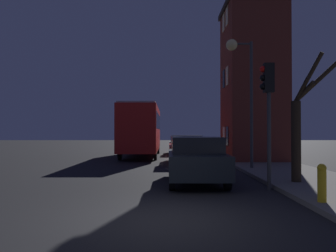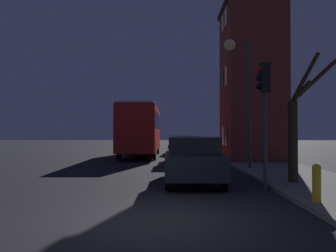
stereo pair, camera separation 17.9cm
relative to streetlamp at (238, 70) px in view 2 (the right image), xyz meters
The scene contains 10 objects.
ground_plane 10.09m from the streetlamp, 113.12° to the right, with size 120.00×120.00×0.00m, color black.
brick_building 5.04m from the streetlamp, 69.35° to the left, with size 3.49×4.27×9.36m.
streetlamp is the anchor object (origin of this frame).
traffic_light 5.28m from the streetlamp, 93.00° to the right, with size 0.43×0.24×3.90m.
bare_tree 5.08m from the streetlamp, 76.53° to the right, with size 1.36×1.04×4.16m.
bus 10.29m from the streetlamp, 121.61° to the left, with size 2.43×9.22×3.60m.
car_near_lane 5.74m from the streetlamp, 123.19° to the right, with size 1.88×4.35×1.61m.
car_mid_lane 5.65m from the streetlamp, 123.91° to the left, with size 1.86×4.48×1.58m.
car_far_lane 12.01m from the streetlamp, 101.97° to the left, with size 1.74×4.12×1.43m.
fire_hydrant 8.30m from the streetlamp, 87.59° to the right, with size 0.21×0.21×0.91m.
Camera 2 is at (0.37, -6.75, 1.80)m, focal length 35.00 mm.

